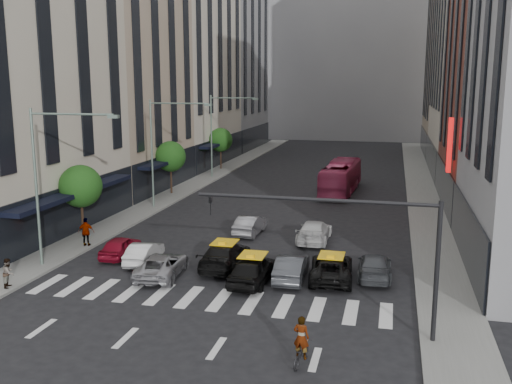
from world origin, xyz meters
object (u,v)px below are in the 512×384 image
Objects in this scene: bus at (341,177)px; pedestrian_far at (86,232)px; streetlamp_mid at (162,139)px; motorcycle at (301,354)px; streetlamp_far at (220,125)px; streetlamp_near at (50,167)px; taxi_left at (225,255)px; pedestrian_near at (8,273)px; taxi_center at (253,269)px; car_white_front at (144,253)px; car_red at (121,247)px.

pedestrian_far is (-14.19, -22.74, -0.45)m from bus.
motorcycle is (15.56, -24.00, -5.47)m from streetlamp_mid.
streetlamp_far is at bearing 90.00° from streetlamp_mid.
streetlamp_near is 1.75× the size of taxi_left.
pedestrian_near is 7.74m from pedestrian_far.
streetlamp_far reaches higher than bus.
taxi_center is (11.65, 0.20, -5.13)m from streetlamp_near.
streetlamp_mid is 2.37× the size of car_white_front.
bus is at bearing -76.90° from motorcycle.
taxi_center is (9.00, -2.62, 0.13)m from car_red.
car_red is (2.64, -29.17, -5.26)m from streetlamp_far.
taxi_left is 3.08m from taxi_center.
streetlamp_near is 32.00m from streetlamp_far.
car_white_front is at bearing -32.15° from motorcycle.
streetlamp_far reaches higher than taxi_center.
pedestrian_near is at bearing 21.44° from taxi_center.
bus is (4.38, 24.42, 0.77)m from taxi_left.
streetlamp_near reaches higher than taxi_left.
car_red is (2.64, 2.83, -5.26)m from streetlamp_near.
streetlamp_near reaches higher than motorcycle.
streetlamp_mid and streetlamp_far have the same top height.
motorcycle is (15.56, -40.00, -5.47)m from streetlamp_far.
car_red reaches higher than car_white_front.
motorcycle is 16.50m from pedestrian_near.
pedestrian_far is at bearing -90.76° from streetlamp_far.
pedestrian_near is at bearing 31.44° from taxi_left.
streetlamp_near is 16.00m from streetlamp_mid.
car_red is 0.35× the size of bus.
motorcycle is (12.92, -10.82, -0.21)m from car_red.
taxi_left reaches higher than car_white_front.
pedestrian_near is at bearing -4.85° from motorcycle.
car_white_front is 0.74× the size of taxi_left.
streetlamp_near is 11.02m from taxi_left.
car_white_front is at bearing -58.88° from pedestrian_near.
motorcycle is at bearing -57.04° from streetlamp_mid.
car_white_front is at bearing 148.99° from pedestrian_far.
streetlamp_mid reaches higher than taxi_center.
car_red is at bearing 46.90° from streetlamp_near.
pedestrian_far is at bearing -26.82° from motorcycle.
streetlamp_far is (0.00, 16.00, 0.00)m from streetlamp_mid.
streetlamp_mid reaches higher than pedestrian_far.
taxi_center is at bearing -53.59° from streetlamp_mid.
streetlamp_near reaches higher than pedestrian_near.
pedestrian_far is (-3.01, 1.21, 0.43)m from car_red.
streetlamp_mid is 14.43m from car_red.
car_white_front is (4.54, -13.94, -5.28)m from streetlamp_mid.
pedestrian_far reaches higher than taxi_left.
car_white_front is (4.54, 2.06, -5.28)m from streetlamp_near.
pedestrian_far reaches higher than taxi_center.
taxi_left is 0.47× the size of bus.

